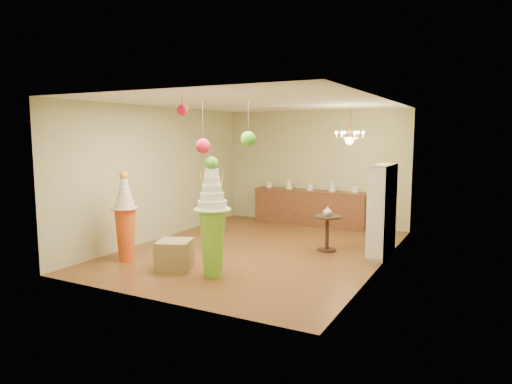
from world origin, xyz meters
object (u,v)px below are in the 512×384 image
at_px(pedestal_green, 213,227).
at_px(round_table, 327,228).
at_px(pedestal_orange, 126,227).
at_px(sideboard, 310,207).

bearing_deg(pedestal_green, round_table, 64.98).
xyz_separation_m(pedestal_green, pedestal_orange, (-1.97, 0.03, -0.18)).
bearing_deg(pedestal_orange, sideboard, 69.02).
height_order(sideboard, round_table, sideboard).
distance_m(pedestal_orange, round_table, 3.99).
relative_size(pedestal_green, sideboard, 0.67).
height_order(pedestal_orange, sideboard, pedestal_orange).
bearing_deg(pedestal_green, pedestal_orange, 179.10).
relative_size(pedestal_green, round_table, 2.68).
xyz_separation_m(pedestal_orange, round_table, (3.14, 2.47, -0.18)).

